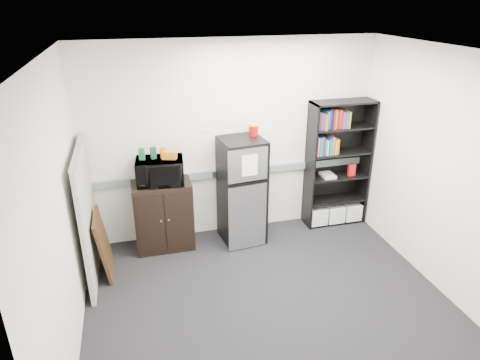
{
  "coord_description": "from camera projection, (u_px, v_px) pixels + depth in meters",
  "views": [
    {
      "loc": [
        -1.29,
        -3.64,
        3.17
      ],
      "look_at": [
        -0.1,
        0.9,
        1.14
      ],
      "focal_mm": 32.0,
      "sensor_mm": 36.0,
      "label": 1
    }
  ],
  "objects": [
    {
      "name": "ceiling",
      "position": [
        278.0,
        54.0,
        3.72
      ],
      "size": [
        4.0,
        3.5,
        0.02
      ],
      "primitive_type": "cube",
      "color": "white",
      "rests_on": "wall_back"
    },
    {
      "name": "cubicle_partition",
      "position": [
        88.0,
        215.0,
        4.99
      ],
      "size": [
        0.06,
        1.3,
        1.62
      ],
      "color": "gray",
      "rests_on": "floor"
    },
    {
      "name": "wall_right",
      "position": [
        445.0,
        174.0,
        4.72
      ],
      "size": [
        0.02,
        3.5,
        2.7
      ],
      "primitive_type": "cube",
      "color": "white",
      "rests_on": "floor"
    },
    {
      "name": "refrigerator",
      "position": [
        242.0,
        191.0,
        5.78
      ],
      "size": [
        0.61,
        0.64,
        1.47
      ],
      "rotation": [
        0.0,
        0.0,
        0.12
      ],
      "color": "black",
      "rests_on": "floor"
    },
    {
      "name": "bookshelf",
      "position": [
        338.0,
        165.0,
        6.17
      ],
      "size": [
        0.9,
        0.34,
        1.85
      ],
      "color": "black",
      "rests_on": "floor"
    },
    {
      "name": "floor",
      "position": [
        269.0,
        303.0,
        4.79
      ],
      "size": [
        4.0,
        4.0,
        0.0
      ],
      "primitive_type": "plane",
      "color": "black",
      "rests_on": "ground"
    },
    {
      "name": "wall_note",
      "position": [
        206.0,
        129.0,
        5.64
      ],
      "size": [
        0.14,
        0.0,
        0.1
      ],
      "primitive_type": "cube",
      "color": "white",
      "rests_on": "wall_back"
    },
    {
      "name": "framed_poster",
      "position": [
        104.0,
        244.0,
        5.18
      ],
      "size": [
        0.15,
        0.62,
        0.8
      ],
      "rotation": [
        0.0,
        -0.14,
        0.0
      ],
      "color": "#301D0D",
      "rests_on": "floor"
    },
    {
      "name": "snack_box_a",
      "position": [
        142.0,
        154.0,
        5.33
      ],
      "size": [
        0.08,
        0.07,
        0.15
      ],
      "primitive_type": "cube",
      "rotation": [
        0.0,
        0.0,
        -0.26
      ],
      "color": "#1A5D33",
      "rests_on": "microwave"
    },
    {
      "name": "wall_back",
      "position": [
        232.0,
        141.0,
        5.81
      ],
      "size": [
        4.0,
        0.02,
        2.7
      ],
      "primitive_type": "cube",
      "color": "white",
      "rests_on": "floor"
    },
    {
      "name": "snack_box_b",
      "position": [
        153.0,
        153.0,
        5.36
      ],
      "size": [
        0.08,
        0.07,
        0.15
      ],
      "primitive_type": "cube",
      "rotation": [
        0.0,
        0.0,
        0.24
      ],
      "color": "#0D3C1D",
      "rests_on": "microwave"
    },
    {
      "name": "coffee_can",
      "position": [
        253.0,
        129.0,
        5.61
      ],
      "size": [
        0.13,
        0.13,
        0.17
      ],
      "color": "#A20B07",
      "rests_on": "refrigerator"
    },
    {
      "name": "electrical_raceway",
      "position": [
        232.0,
        172.0,
        5.96
      ],
      "size": [
        3.92,
        0.05,
        0.1
      ],
      "primitive_type": "cube",
      "color": "gray",
      "rests_on": "wall_back"
    },
    {
      "name": "cabinet",
      "position": [
        163.0,
        215.0,
        5.7
      ],
      "size": [
        0.76,
        0.5,
        0.95
      ],
      "color": "black",
      "rests_on": "floor"
    },
    {
      "name": "snack_box_c",
      "position": [
        163.0,
        153.0,
        5.39
      ],
      "size": [
        0.07,
        0.05,
        0.14
      ],
      "primitive_type": "cube",
      "rotation": [
        0.0,
        0.0,
        -0.03
      ],
      "color": "#D25C13",
      "rests_on": "microwave"
    },
    {
      "name": "microwave",
      "position": [
        160.0,
        171.0,
        5.44
      ],
      "size": [
        0.63,
        0.46,
        0.33
      ],
      "primitive_type": "imported",
      "rotation": [
        0.0,
        0.0,
        -0.09
      ],
      "color": "black",
      "rests_on": "cabinet"
    },
    {
      "name": "wall_left",
      "position": [
        59.0,
        218.0,
        3.79
      ],
      "size": [
        0.02,
        3.5,
        2.7
      ],
      "primitive_type": "cube",
      "color": "white",
      "rests_on": "floor"
    },
    {
      "name": "snack_bag",
      "position": [
        169.0,
        155.0,
        5.37
      ],
      "size": [
        0.2,
        0.15,
        0.1
      ],
      "primitive_type": "cube",
      "rotation": [
        0.0,
        0.0,
        -0.3
      ],
      "color": "orange",
      "rests_on": "microwave"
    }
  ]
}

